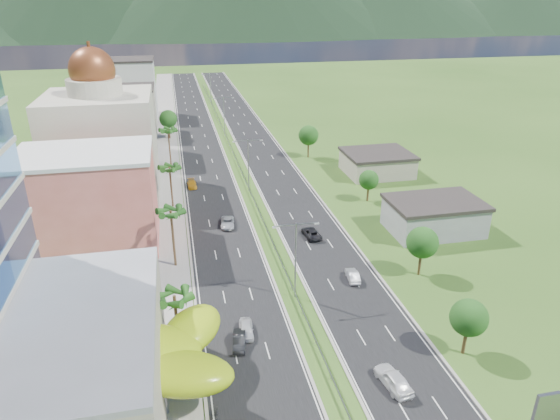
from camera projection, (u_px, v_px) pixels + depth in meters
ground at (315, 344)px, 58.13m from camera, size 500.00×500.00×0.00m
road_left at (200, 142)px, 137.34m from camera, size 11.00×260.00×0.04m
road_right at (253, 139)px, 140.23m from camera, size 11.00×260.00×0.04m
sidewalk_left at (165, 143)px, 135.50m from camera, size 7.00×260.00×0.12m
median_guardrail at (235, 157)px, 122.41m from camera, size 0.10×216.06×0.76m
streetlight_median_b at (296, 253)px, 64.40m from camera, size 6.04×0.25×11.00m
streetlight_median_c at (248, 160)px, 100.25m from camera, size 6.04×0.25×11.00m
streetlight_median_d at (224, 112)px, 140.58m from camera, size 6.04×0.25×11.00m
streetlight_median_e at (210, 86)px, 180.92m from camera, size 6.04×0.25×11.00m
lime_canopy at (131, 356)px, 48.69m from camera, size 18.00×15.00×7.40m
pink_shophouse at (90, 201)px, 78.42m from camera, size 20.00×15.00×15.00m
domed_building at (102, 139)px, 97.50m from camera, size 20.00×20.00×28.70m
midrise_grey at (120, 125)px, 121.44m from camera, size 16.00×15.00×16.00m
midrise_beige at (126, 112)px, 141.75m from camera, size 16.00×15.00×13.00m
midrise_white at (130, 89)px, 161.37m from camera, size 16.00×15.00×18.00m
shed_near at (434, 217)px, 84.93m from camera, size 15.00×10.00×5.00m
shed_far at (377, 164)px, 112.33m from camera, size 14.00×12.00×4.40m
palm_tree_b at (175, 299)px, 54.11m from camera, size 3.60×3.60×8.10m
palm_tree_c at (171, 214)px, 71.46m from camera, size 3.60×3.60×9.60m
palm_tree_d at (170, 169)px, 92.46m from camera, size 3.60×3.60×8.60m
palm_tree_e at (168, 132)px, 114.57m from camera, size 3.60×3.60×9.40m
leafy_tree_lfar at (168, 119)px, 138.06m from camera, size 4.90×4.90×8.05m
leafy_tree_ra at (469, 318)px, 54.82m from camera, size 4.20×4.20×6.90m
leafy_tree_rb at (422, 243)px, 70.48m from camera, size 4.55×4.55×7.47m
leafy_tree_rc at (369, 180)px, 96.47m from camera, size 3.85×3.85×6.33m
leafy_tree_rd at (309, 135)px, 122.11m from camera, size 4.90×4.90×8.05m
mountain_ridge at (247, 36)px, 473.04m from camera, size 860.00×140.00×90.00m
car_white_near_left at (246, 329)px, 59.53m from camera, size 1.98×4.19×1.39m
car_dark_left at (239, 341)px, 57.54m from camera, size 2.04×4.26×1.35m
car_silver_mid_left at (227, 223)px, 87.21m from camera, size 2.80×5.10×1.35m
car_yellow_far_left at (192, 184)px, 104.90m from camera, size 1.94×4.48×1.29m
car_white_near_right at (394, 379)px, 51.53m from camera, size 2.88×5.47×1.77m
car_silver_right at (353, 275)px, 70.88m from camera, size 1.91×4.28×1.36m
car_dark_far_right at (311, 233)px, 83.38m from camera, size 2.70×5.16×1.39m
motorcycle at (217, 413)px, 47.57m from camera, size 0.95×2.23×1.38m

